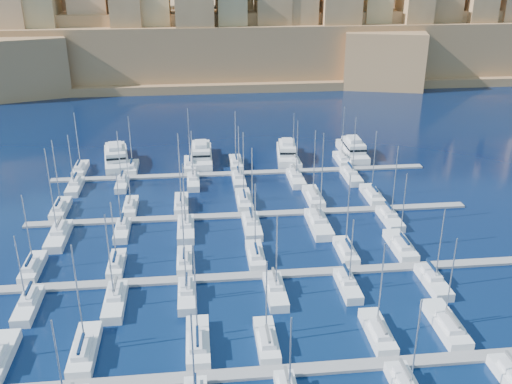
{
  "coord_description": "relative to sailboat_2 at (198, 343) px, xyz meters",
  "views": [
    {
      "loc": [
        -9.79,
        -87.67,
        46.71
      ],
      "look_at": [
        0.42,
        6.0,
        6.55
      ],
      "focal_mm": 40.0,
      "sensor_mm": 36.0,
      "label": 1
    }
  ],
  "objects": [
    {
      "name": "sailboat_32",
      "position": [
        -1.66,
        32.41,
        -0.01
      ],
      "size": [
        2.94,
        9.8,
        13.64
      ],
      "color": "silver",
      "rests_on": "ground"
    },
    {
      "name": "sailboat_24",
      "position": [
        -25.7,
        43.66,
        -0.01
      ],
      "size": [
        2.75,
        9.17,
        14.7
      ],
      "color": "silver",
      "rests_on": "ground"
    },
    {
      "name": "sailboat_34",
      "position": [
        22.38,
        31.76,
        0.04
      ],
      "size": [
        3.34,
        11.13,
        18.52
      ],
      "color": "silver",
      "rests_on": "ground"
    },
    {
      "name": "sailboat_38",
      "position": [
        -0.81,
        65.67,
        -0.01
      ],
      "size": [
        2.76,
        9.19,
        14.21
      ],
      "color": "silver",
      "rests_on": "ground"
    },
    {
      "name": "sailboat_3",
      "position": [
        8.74,
        -0.55,
        -0.03
      ],
      "size": [
        2.62,
        8.74,
        12.32
      ],
      "color": "silver",
      "rests_on": "ground"
    },
    {
      "name": "sailboat_39",
      "position": [
        9.85,
        65.57,
        -0.02
      ],
      "size": [
        2.7,
        8.99,
        13.31
      ],
      "color": "silver",
      "rests_on": "ground"
    },
    {
      "name": "sailboat_29",
      "position": [
        35.99,
        43.71,
        -0.01
      ],
      "size": [
        2.78,
        9.26,
        14.36
      ],
      "color": "silver",
      "rests_on": "ground"
    },
    {
      "name": "sailboat_43",
      "position": [
        -15.26,
        55.3,
        -0.03
      ],
      "size": [
        2.39,
        7.98,
        12.89
      ],
      "color": "silver",
      "rests_on": "ground"
    },
    {
      "name": "sailboat_23",
      "position": [
        35.44,
        10.77,
        -0.02
      ],
      "size": [
        2.72,
        9.08,
        13.17
      ],
      "color": "silver",
      "rests_on": "ground"
    },
    {
      "name": "sailboat_2",
      "position": [
        0.0,
        0.0,
        0.0
      ],
      "size": [
        2.96,
        9.86,
        14.78
      ],
      "color": "silver",
      "rests_on": "ground"
    },
    {
      "name": "ground",
      "position": [
        10.74,
        28.19,
        -0.76
      ],
      "size": [
        600.0,
        600.0,
        0.0
      ],
      "primitive_type": "plane",
      "color": "black",
      "rests_on": "ground"
    },
    {
      "name": "sailboat_26",
      "position": [
        -2.58,
        43.51,
        -0.0
      ],
      "size": [
        2.66,
        8.86,
        15.31
      ],
      "color": "silver",
      "rests_on": "ground"
    },
    {
      "name": "sailboat_22",
      "position": [
        22.39,
        11.1,
        -0.04
      ],
      "size": [
        2.52,
        8.39,
        12.1
      ],
      "color": "silver",
      "rests_on": "ground"
    },
    {
      "name": "sailboat_47",
      "position": [
        34.53,
        54.51,
        -0.0
      ],
      "size": [
        2.88,
        9.6,
        14.61
      ],
      "color": "silver",
      "rests_on": "ground"
    },
    {
      "name": "sailboat_33",
      "position": [
        10.18,
        32.34,
        0.01
      ],
      "size": [
        2.98,
        9.95,
        16.07
      ],
      "color": "silver",
      "rests_on": "ground"
    },
    {
      "name": "sailboat_4",
      "position": [
        23.4,
        -0.37,
        -0.01
      ],
      "size": [
        2.73,
        9.1,
        13.79
      ],
      "color": "silver",
      "rests_on": "ground"
    },
    {
      "name": "sailboat_45",
      "position": [
        9.65,
        54.99,
        -0.02
      ],
      "size": [
        2.58,
        8.62,
        13.2
      ],
      "color": "silver",
      "rests_on": "ground"
    },
    {
      "name": "sailboat_36",
      "position": [
        -25.68,
        65.46,
        -0.02
      ],
      "size": [
        2.63,
        8.75,
        14.04
      ],
      "color": "silver",
      "rests_on": "ground"
    },
    {
      "name": "sailboat_17",
      "position": [
        34.36,
        22.07,
        -0.01
      ],
      "size": [
        3.0,
        10.01,
        13.87
      ],
      "color": "silver",
      "rests_on": "ground"
    },
    {
      "name": "sailboat_16",
      "position": [
        24.78,
        21.36,
        -0.01
      ],
      "size": [
        2.57,
        8.56,
        14.31
      ],
      "color": "silver",
      "rests_on": "ground"
    },
    {
      "name": "motor_yacht_a",
      "position": [
        -18.12,
        70.14,
        0.97
      ],
      "size": [
        7.77,
        18.15,
        5.25
      ],
      "color": "silver",
      "rests_on": "ground"
    },
    {
      "name": "sailboat_1",
      "position": [
        -14.06,
        0.05,
        0.01
      ],
      "size": [
        2.99,
        9.96,
        15.57
      ],
      "color": "silver",
      "rests_on": "ground"
    },
    {
      "name": "sailboat_20",
      "position": [
        -1.42,
        11.07,
        -0.02
      ],
      "size": [
        2.54,
        8.46,
        13.51
      ],
      "color": "silver",
      "rests_on": "ground"
    },
    {
      "name": "sailboat_40",
      "position": [
        23.46,
        65.59,
        -0.03
      ],
      "size": [
        2.71,
        9.03,
        12.51
      ],
      "color": "silver",
      "rests_on": "ground"
    },
    {
      "name": "fortified_city",
      "position": [
        10.55,
        183.45,
        13.98
      ],
      "size": [
        460.0,
        108.95,
        59.52
      ],
      "color": "brown",
      "rests_on": "ground"
    },
    {
      "name": "sailboat_12",
      "position": [
        -25.52,
        21.48,
        -0.02
      ],
      "size": [
        2.64,
        8.8,
        13.19
      ],
      "color": "silver",
      "rests_on": "ground"
    },
    {
      "name": "sailboat_37",
      "position": [
        -13.99,
        65.11,
        -0.03
      ],
      "size": [
        2.42,
        8.05,
        13.05
      ],
      "color": "silver",
      "rests_on": "ground"
    },
    {
      "name": "sailboat_5",
      "position": [
        32.94,
        0.18,
        -0.0
      ],
      "size": [
        3.07,
        10.23,
        13.65
      ],
      "color": "silver",
      "rests_on": "ground"
    },
    {
      "name": "pontoon_far",
      "position": [
        10.74,
        60.19,
        -0.56
      ],
      "size": [
        84.0,
        2.0,
        0.4
      ],
      "primitive_type": "cube",
      "color": "slate",
      "rests_on": "ground"
    },
    {
      "name": "sailboat_30",
      "position": [
        -23.71,
        32.1,
        0.03
      ],
      "size": [
        3.13,
        10.43,
        17.29
      ],
      "color": "silver",
      "rests_on": "ground"
    },
    {
      "name": "sailboat_13",
      "position": [
        -12.55,
        21.13,
        -0.04
      ],
      "size": [
        2.43,
        8.1,
        11.58
      ],
      "color": "silver",
      "rests_on": "ground"
    },
    {
      "name": "sailboat_46",
      "position": [
        22.1,
        54.46,
        -0.01
      ],
      "size": [
        2.91,
        9.69,
        14.18
      ],
      "color": "silver",
      "rests_on": "ground"
    },
    {
      "name": "sailboat_35",
      "position": [
        36.04,
        32.69,
        -0.0
      ],
      "size": [
        2.77,
        9.22,
        15.33
      ],
      "color": "silver",
      "rests_on": "ground"
    },
    {
      "name": "sailboat_31",
      "position": [
        -12.91,
        33.16,
        -0.03
      ],
      "size": [
        2.48,
        8.28,
        12.28
      ],
      "color": "silver",
      "rests_on": "ground"
    },
    {
      "name": "sailboat_21",
      "position": [
        11.45,
        10.74,
        -0.02
      ],
      "size": [
        2.74,
        9.14,
        13.55
      ],
      "color": "silver",
      "rests_on": "ground"
    },
    {
      "name": "pontoon_mid_near",
      "position": [
        10.74,
        16.19,
        -0.56
      ],
      "size": [
        84.0,
        2.0,
        0.4
      ],
      "primitive_type": "cube",
      "color": "slate",
      "rests_on": "ground"
    },
    {
      "name": "sailboat_19",
      "position": [
        -11.55,
        10.59,
        -0.0
      ],
      "size": [
        2.83,
        9.44,
        14.89
      ],
      "color": "silver",
      "rests_on": "ground"
    },
    {
      "name": "sailboat_42",
      "position": [
        -25.01,
        54.84,
        -0.03
      ],
      "size": [
        2.68,
        8.93,
        12.56
      ],
      "color": "silver",
      "rests_on": "ground"
    },
    {
      "name": "sailboat_44",
      "position": [
        -0.17,
        54.97,
        -0.03
      ],
      "size": [
        2.6,
        8.66,
        12.52
      ],
      "color": "silver",
      "rests_on": "ground"
    },
    {
      "name": "sailboat_15",
      "position": [
        9.7,
        21.47,
        -0.02
      ],
      "size": [
        2.63,
        8.78,
        13.45
      ],
      "color": "silver",
      "rests_on": "ground"
    },
    {
      "name": "pontoon_near",
      "position": [
        10.74,
        -5.81,
        -0.56
      ],
      "size": [
        84.0,
        2.0,
        0.4
      ],
      "primitive_type": "cube",
      "color": "slate",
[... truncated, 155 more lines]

